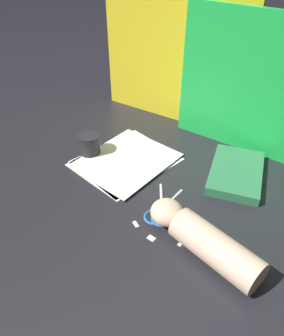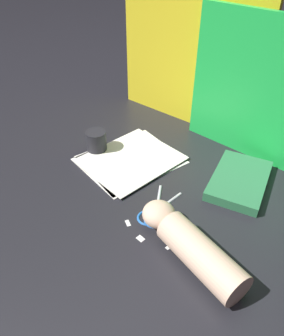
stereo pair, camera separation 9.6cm
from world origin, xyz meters
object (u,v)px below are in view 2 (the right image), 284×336
at_px(paper_stack, 130,159).
at_px(book_closed, 239,180).
at_px(mug, 95,142).
at_px(hand_forearm, 190,245).
at_px(scissors, 154,213).

xyz_separation_m(paper_stack, book_closed, (0.31, 0.18, 0.01)).
bearing_deg(mug, book_closed, 28.67).
bearing_deg(paper_stack, hand_forearm, -18.91).
distance_m(book_closed, hand_forearm, 0.32).
distance_m(paper_stack, book_closed, 0.36).
height_order(book_closed, mug, mug).
relative_size(hand_forearm, mug, 4.17).
relative_size(paper_stack, hand_forearm, 0.99).
height_order(book_closed, scissors, book_closed).
bearing_deg(mug, hand_forearm, -8.65).
bearing_deg(scissors, mug, 172.35).
distance_m(book_closed, mug, 0.49).
xyz_separation_m(paper_stack, hand_forearm, (0.39, -0.13, 0.04)).
xyz_separation_m(paper_stack, mug, (-0.12, -0.06, 0.03)).
bearing_deg(book_closed, mug, -151.33).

